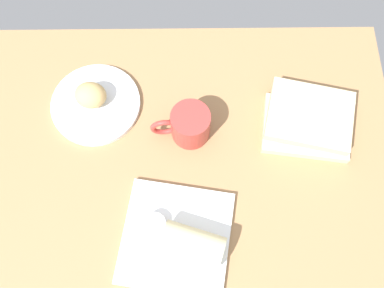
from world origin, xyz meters
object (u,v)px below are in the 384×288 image
object	(u,v)px
coffee_mug	(189,125)
sauce_cup	(155,224)
breakfast_wrap	(193,245)
round_plate	(96,104)
book_stack	(309,121)
scone_pastry	(91,95)
square_plate	(176,238)

from	to	relation	value
coffee_mug	sauce_cup	bearing A→B (deg)	-108.47
breakfast_wrap	coffee_mug	xyz separation A→B (cm)	(-0.59, 27.91, -0.42)
round_plate	book_stack	xyz separation A→B (cm)	(52.50, -6.36, 2.83)
sauce_cup	breakfast_wrap	bearing A→B (deg)	-29.71
scone_pastry	coffee_mug	size ratio (longest dim) A/B	0.55
breakfast_wrap	book_stack	bearing A→B (deg)	-26.34
round_plate	coffee_mug	xyz separation A→B (cm)	(23.46, -7.66, 4.00)
round_plate	breakfast_wrap	world-z (taller)	breakfast_wrap
breakfast_wrap	scone_pastry	bearing A→B (deg)	52.09
round_plate	sauce_cup	size ratio (longest dim) A/B	4.45
round_plate	scone_pastry	xyz separation A→B (cm)	(-0.56, 0.67, 3.64)
sauce_cup	breakfast_wrap	xyz separation A→B (cm)	(8.32, -4.75, 2.18)
scone_pastry	coffee_mug	xyz separation A→B (cm)	(24.02, -8.33, 0.36)
breakfast_wrap	coffee_mug	bearing A→B (deg)	19.12
coffee_mug	book_stack	bearing A→B (deg)	2.56
round_plate	coffee_mug	size ratio (longest dim) A/B	1.57
scone_pastry	sauce_cup	bearing A→B (deg)	-62.65
square_plate	breakfast_wrap	bearing A→B (deg)	-29.71
round_plate	breakfast_wrap	size ratio (longest dim) A/B	1.70
scone_pastry	round_plate	bearing A→B (deg)	-50.10
sauce_cup	coffee_mug	bearing A→B (deg)	71.53
square_plate	coffee_mug	distance (cm)	26.27
round_plate	coffee_mug	distance (cm)	25.00
square_plate	breakfast_wrap	distance (cm)	6.07
sauce_cup	square_plate	bearing A→B (deg)	-29.71
square_plate	scone_pastry	bearing A→B (deg)	121.50
scone_pastry	book_stack	distance (cm)	53.53
breakfast_wrap	round_plate	bearing A→B (deg)	51.98
square_plate	sauce_cup	size ratio (longest dim) A/B	4.71
scone_pastry	breakfast_wrap	size ratio (longest dim) A/B	0.59
sauce_cup	scone_pastry	bearing A→B (deg)	117.35
square_plate	sauce_cup	xyz separation A→B (cm)	(-4.62, 2.64, 2.14)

